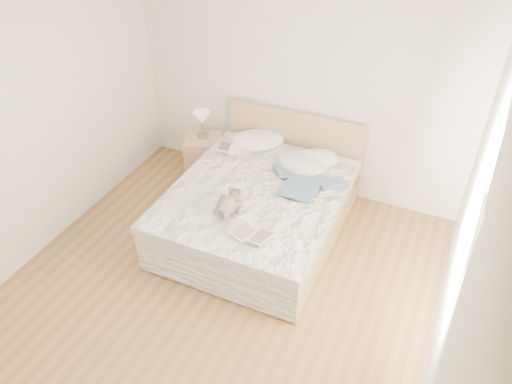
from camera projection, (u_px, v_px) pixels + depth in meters
floor at (209, 303)px, 4.77m from camera, size 4.00×4.50×0.00m
ceiling at (185, 18)px, 3.15m from camera, size 4.00×4.50×0.00m
wall_back at (299, 82)px, 5.60m from camera, size 4.00×0.02×2.70m
wall_left at (11, 137)px, 4.62m from camera, size 0.02×4.50×2.70m
wall_right at (463, 264)px, 3.30m from camera, size 0.02×4.50×2.70m
window at (469, 225)px, 3.46m from camera, size 0.02×1.30×1.10m
bed at (260, 208)px, 5.45m from camera, size 1.72×2.14×1.00m
nightstand at (204, 157)px, 6.32m from camera, size 0.57×0.54×0.56m
table_lamp at (202, 119)px, 6.05m from camera, size 0.24×0.24×0.33m
pillow_left at (258, 140)px, 5.96m from camera, size 0.76×0.69×0.19m
pillow_middle at (301, 164)px, 5.54m from camera, size 0.62×0.49×0.17m
pillow_right at (316, 159)px, 5.62m from camera, size 0.65×0.60×0.16m
blouse at (302, 185)px, 5.24m from camera, size 0.58×0.62×0.02m
photo_book at (230, 149)px, 5.82m from camera, size 0.37×0.29×0.02m
childrens_book at (253, 235)px, 4.61m from camera, size 0.41×0.33×0.02m
teddy_bear at (226, 209)px, 4.88m from camera, size 0.24×0.33×0.17m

